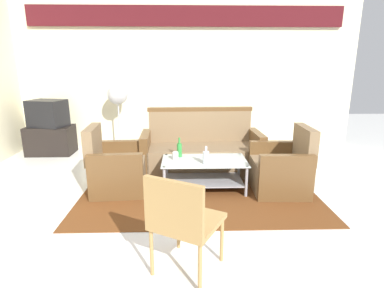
% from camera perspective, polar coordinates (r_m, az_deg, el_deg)
% --- Properties ---
extents(ground_plane, '(14.00, 14.00, 0.00)m').
position_cam_1_polar(ground_plane, '(3.41, -0.24, -13.69)').
color(ground_plane, white).
extents(wall_back, '(6.52, 0.19, 2.80)m').
position_cam_1_polar(wall_back, '(6.06, -0.98, 13.32)').
color(wall_back, beige).
rests_on(wall_back, ground).
extents(rug, '(2.98, 2.15, 0.01)m').
position_cam_1_polar(rug, '(4.14, 1.19, -8.31)').
color(rug, brown).
rests_on(rug, ground).
extents(couch, '(1.82, 0.80, 0.96)m').
position_cam_1_polar(couch, '(4.68, 1.76, -1.52)').
color(couch, '#7F6647').
rests_on(couch, rug).
extents(armchair_left, '(0.75, 0.81, 0.85)m').
position_cam_1_polar(armchair_left, '(4.13, -13.95, -4.59)').
color(armchair_left, '#7F6647').
rests_on(armchair_left, rug).
extents(armchair_right, '(0.72, 0.78, 0.85)m').
position_cam_1_polar(armchair_right, '(4.15, 16.37, -4.68)').
color(armchair_right, '#7F6647').
rests_on(armchair_right, rug).
extents(coffee_table, '(1.10, 0.60, 0.40)m').
position_cam_1_polar(coffee_table, '(4.03, 2.29, -4.89)').
color(coffee_table, silver).
rests_on(coffee_table, rug).
extents(bottle_clear, '(0.08, 0.08, 0.23)m').
position_cam_1_polar(bottle_clear, '(3.82, 2.62, -2.46)').
color(bottle_clear, silver).
rests_on(bottle_clear, coffee_table).
extents(bottle_green, '(0.07, 0.07, 0.26)m').
position_cam_1_polar(bottle_green, '(4.10, -2.37, -1.04)').
color(bottle_green, '#2D8C38').
rests_on(bottle_green, coffee_table).
extents(cup, '(0.08, 0.08, 0.10)m').
position_cam_1_polar(cup, '(4.00, -3.12, -2.20)').
color(cup, silver).
rests_on(cup, coffee_table).
extents(tv_stand, '(0.80, 0.50, 0.52)m').
position_cam_1_polar(tv_stand, '(6.22, -24.88, 0.68)').
color(tv_stand, black).
rests_on(tv_stand, ground).
extents(television, '(0.69, 0.58, 0.48)m').
position_cam_1_polar(television, '(6.13, -25.36, 5.22)').
color(television, black).
rests_on(television, tv_stand).
extents(pedestal_fan, '(0.36, 0.36, 1.27)m').
position_cam_1_polar(pedestal_fan, '(5.76, -13.71, 8.22)').
color(pedestal_fan, '#2D2D33').
rests_on(pedestal_fan, ground).
extents(wicker_chair, '(0.65, 0.65, 0.84)m').
position_cam_1_polar(wicker_chair, '(2.38, -1.86, -13.60)').
color(wicker_chair, '#AD844C').
rests_on(wicker_chair, ground).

